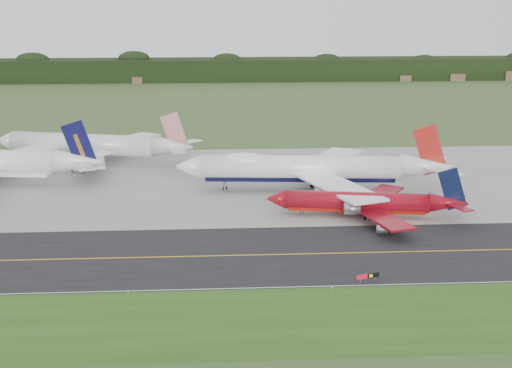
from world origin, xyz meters
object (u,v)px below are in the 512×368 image
Objects in this scene: jet_ba_747 at (310,168)px; jet_star_tail at (93,145)px; taxiway_sign at (368,276)px; jet_red_737 at (367,203)px.

jet_ba_747 is 1.15× the size of jet_star_tail.
jet_star_tail is 14.24× the size of taxiway_sign.
jet_ba_747 is 16.36× the size of taxiway_sign.
jet_red_737 is 10.42× the size of taxiway_sign.
taxiway_sign is at bearing -56.45° from jet_star_tail.
jet_red_737 is (9.84, -21.72, -2.58)m from jet_ba_747.
taxiway_sign is at bearing -101.84° from jet_red_737.
jet_red_737 is at bearing -65.62° from jet_ba_747.
jet_red_737 is 87.75m from jet_star_tail.
jet_ba_747 is 58.07m from taxiway_sign.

